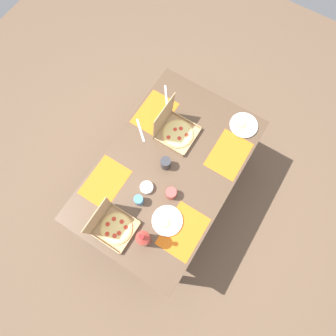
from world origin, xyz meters
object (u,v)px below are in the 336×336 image
(cup_clear_left, at_px, (171,193))
(plate_far_right, at_px, (167,221))
(pizza_box_center, at_px, (175,130))
(plate_far_left, at_px, (243,125))
(pizza_box_corner_right, at_px, (112,226))
(cup_clear_right, at_px, (139,200))
(condiment_bowl, at_px, (147,188))
(soda_bottle, at_px, (144,239))
(cup_dark, at_px, (166,163))

(cup_clear_left, bearing_deg, plate_far_right, -157.07)
(pizza_box_center, relative_size, plate_far_left, 1.40)
(pizza_box_center, relative_size, pizza_box_corner_right, 1.07)
(plate_far_left, distance_m, cup_clear_right, 1.03)
(plate_far_left, bearing_deg, condiment_bowl, 156.11)
(soda_bottle, distance_m, cup_clear_left, 0.39)
(condiment_bowl, bearing_deg, cup_clear_right, -175.53)
(cup_clear_right, bearing_deg, soda_bottle, -137.73)
(plate_far_left, height_order, condiment_bowl, condiment_bowl)
(cup_clear_right, bearing_deg, plate_far_right, -93.38)
(cup_clear_left, height_order, cup_clear_right, cup_clear_right)
(pizza_box_center, height_order, cup_clear_left, pizza_box_center)
(soda_bottle, bearing_deg, pizza_box_corner_right, 100.07)
(plate_far_left, relative_size, cup_dark, 2.21)
(soda_bottle, height_order, cup_clear_left, soda_bottle)
(plate_far_left, xyz_separation_m, plate_far_right, (-0.97, 0.12, 0.00))
(soda_bottle, height_order, cup_dark, soda_bottle)
(soda_bottle, distance_m, cup_dark, 0.58)
(cup_clear_left, bearing_deg, plate_far_left, -13.79)
(pizza_box_corner_right, distance_m, cup_clear_right, 0.26)
(pizza_box_center, relative_size, cup_clear_right, 3.51)
(cup_clear_right, height_order, condiment_bowl, cup_clear_right)
(pizza_box_corner_right, relative_size, plate_far_left, 1.30)
(pizza_box_corner_right, height_order, condiment_bowl, pizza_box_corner_right)
(pizza_box_center, bearing_deg, plate_far_right, -153.00)
(plate_far_right, bearing_deg, pizza_box_center, 27.00)
(pizza_box_corner_right, xyz_separation_m, soda_bottle, (0.04, -0.25, 0.09))
(plate_far_left, distance_m, soda_bottle, 1.19)
(plate_far_left, xyz_separation_m, cup_dark, (-0.62, 0.35, 0.04))
(plate_far_left, bearing_deg, soda_bottle, 171.36)
(plate_far_left, distance_m, condiment_bowl, 0.93)
(pizza_box_corner_right, xyz_separation_m, plate_far_right, (0.24, -0.31, -0.04))
(pizza_box_corner_right, distance_m, cup_clear_left, 0.48)
(pizza_box_center, distance_m, cup_clear_left, 0.51)
(plate_far_right, height_order, condiment_bowl, condiment_bowl)
(plate_far_right, height_order, cup_clear_left, cup_clear_left)
(cup_clear_left, height_order, cup_dark, cup_dark)
(soda_bottle, distance_m, cup_clear_right, 0.29)
(plate_far_left, relative_size, plate_far_right, 1.01)
(pizza_box_corner_right, relative_size, plate_far_right, 1.32)
(pizza_box_center, bearing_deg, cup_clear_left, -151.42)
(condiment_bowl, bearing_deg, cup_clear_left, -73.33)
(cup_clear_left, xyz_separation_m, cup_clear_right, (-0.17, 0.17, 0.00))
(plate_far_left, distance_m, cup_clear_left, 0.82)
(pizza_box_corner_right, xyz_separation_m, cup_clear_right, (0.25, -0.06, -0.00))
(cup_clear_left, xyz_separation_m, condiment_bowl, (-0.05, 0.18, -0.02))
(pizza_box_center, relative_size, soda_bottle, 0.98)
(cup_clear_left, bearing_deg, soda_bottle, -177.39)
(plate_far_left, height_order, cup_clear_left, cup_clear_left)
(pizza_box_center, bearing_deg, soda_bottle, -162.42)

